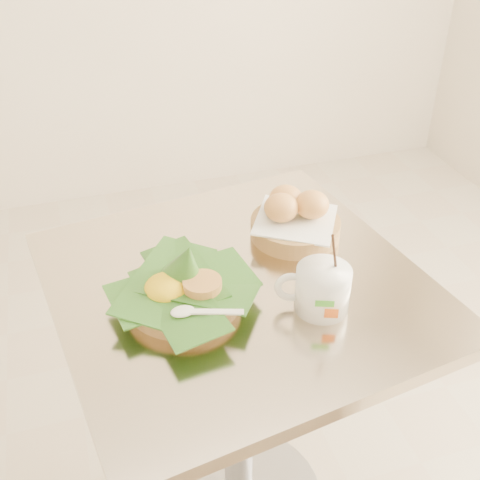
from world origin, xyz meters
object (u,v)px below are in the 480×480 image
object	(u,v)px
rice_basket	(183,286)
coffee_mug	(321,288)
bread_basket	(294,218)
cafe_table	(238,361)

from	to	relation	value
rice_basket	coffee_mug	distance (m)	0.25
rice_basket	bread_basket	distance (m)	0.32
rice_basket	coffee_mug	xyz separation A→B (m)	(0.24, -0.09, 0.01)
bread_basket	coffee_mug	world-z (taller)	coffee_mug
cafe_table	coffee_mug	size ratio (longest dim) A/B	4.60
rice_basket	bread_basket	xyz separation A→B (m)	(0.28, 0.15, 0.00)
bread_basket	coffee_mug	size ratio (longest dim) A/B	1.31
bread_basket	coffee_mug	xyz separation A→B (m)	(-0.04, -0.24, 0.01)
cafe_table	coffee_mug	distance (m)	0.32
cafe_table	rice_basket	bearing A→B (deg)	-166.29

